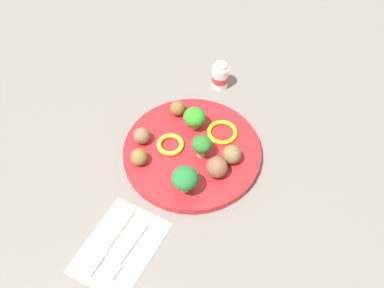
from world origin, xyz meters
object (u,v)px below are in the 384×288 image
at_px(meatball_back_right, 178,108).
at_px(meatball_mid_left, 139,157).
at_px(plate, 192,152).
at_px(pepper_ring_back_right, 170,145).
at_px(fork, 124,253).
at_px(yogurt_bottle, 220,76).
at_px(knife, 107,244).
at_px(meatball_center, 232,154).
at_px(napkin, 118,246).
at_px(broccoli_floret_center, 185,178).
at_px(broccoli_floret_back_right, 194,117).
at_px(meatball_mid_right, 142,136).
at_px(broccoli_floret_mid_right, 201,146).
at_px(pepper_ring_mid_right, 222,132).
at_px(meatball_back_left, 217,167).

height_order(meatball_back_right, meatball_mid_left, meatball_mid_left).
relative_size(plate, pepper_ring_back_right, 5.01).
bearing_deg(fork, yogurt_bottle, -171.80).
height_order(pepper_ring_back_right, knife, pepper_ring_back_right).
relative_size(meatball_center, meatball_mid_left, 1.12).
relative_size(plate, napkin, 1.65).
height_order(broccoli_floret_center, meatball_back_right, broccoli_floret_center).
bearing_deg(meatball_mid_left, yogurt_bottle, 175.40).
bearing_deg(pepper_ring_back_right, meatball_back_right, -156.97).
bearing_deg(broccoli_floret_back_right, plate, 27.42).
bearing_deg(meatball_mid_right, plate, 109.18).
distance_m(meatball_center, pepper_ring_back_right, 0.13).
distance_m(plate, meatball_mid_left, 0.11).
distance_m(pepper_ring_back_right, knife, 0.24).
bearing_deg(broccoli_floret_mid_right, meatball_center, 111.50).
distance_m(meatball_mid_right, yogurt_bottle, 0.24).
xyz_separation_m(broccoli_floret_mid_right, meatball_mid_left, (0.08, -0.09, -0.02)).
xyz_separation_m(meatball_mid_right, knife, (0.22, 0.08, -0.03)).
bearing_deg(pepper_ring_mid_right, broccoli_floret_center, 2.86).
bearing_deg(meatball_mid_left, broccoli_floret_center, 86.92).
bearing_deg(meatball_back_left, knife, -21.72).
bearing_deg(fork, meatball_center, 166.68).
xyz_separation_m(fork, yogurt_bottle, (-0.45, -0.06, 0.02)).
relative_size(broccoli_floret_back_right, napkin, 0.29).
relative_size(knife, yogurt_bottle, 2.22).
relative_size(meatball_back_right, meatball_mid_left, 0.96).
distance_m(meatball_back_left, meatball_mid_right, 0.17).
distance_m(meatball_back_right, napkin, 0.32).
bearing_deg(broccoli_floret_back_right, yogurt_bottle, -171.51).
bearing_deg(broccoli_floret_center, fork, -7.93).
bearing_deg(broccoli_floret_mid_right, meatball_mid_right, -75.32).
relative_size(pepper_ring_mid_right, napkin, 0.37).
height_order(broccoli_floret_center, pepper_ring_mid_right, broccoli_floret_center).
xyz_separation_m(meatball_back_left, fork, (0.23, -0.06, -0.03)).
relative_size(broccoli_floret_back_right, meatball_mid_right, 1.42).
xyz_separation_m(broccoli_floret_back_right, fork, (0.31, 0.04, -0.04)).
bearing_deg(broccoli_floret_back_right, knife, 1.38).
height_order(plate, broccoli_floret_back_right, broccoli_floret_back_right).
height_order(meatball_back_right, knife, meatball_back_right).
relative_size(meatball_back_left, meatball_mid_left, 1.24).
bearing_deg(yogurt_bottle, meatball_center, 35.75).
height_order(broccoli_floret_back_right, meatball_mid_right, broccoli_floret_back_right).
bearing_deg(meatball_mid_left, fork, 27.07).
bearing_deg(broccoli_floret_center, meatball_mid_right, -110.80).
bearing_deg(meatball_mid_left, knife, 16.61).
bearing_deg(meatball_mid_left, meatball_center, 123.45).
relative_size(meatball_back_left, knife, 0.29).
height_order(meatball_center, pepper_ring_back_right, meatball_center).
bearing_deg(meatball_back_right, meatball_back_left, 58.69).
xyz_separation_m(napkin, fork, (0.01, 0.02, 0.00)).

